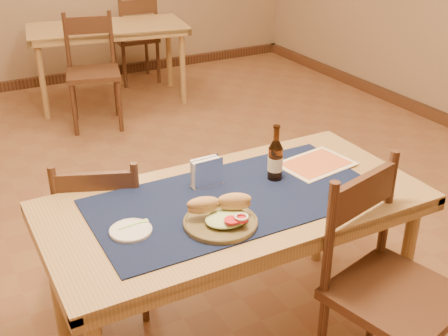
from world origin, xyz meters
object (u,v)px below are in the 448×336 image
beer_bottle (275,159)px  main_table (235,216)px  napkin_holder (207,173)px  chair_main_far (105,230)px  sandwich_plate (222,217)px  chair_main_near (387,286)px  back_table (108,34)px

beer_bottle → main_table: bearing=-164.0°
main_table → napkin_holder: size_ratio=11.00×
main_table → chair_main_far: size_ratio=1.84×
chair_main_far → sandwich_plate: size_ratio=3.01×
sandwich_plate → beer_bottle: beer_bottle is taller
main_table → beer_bottle: 0.31m
chair_main_far → chair_main_near: 1.31m
chair_main_near → napkin_holder: 0.87m
back_table → main_table: bearing=-99.0°
main_table → chair_main_far: chair_main_far is taller
chair_main_far → napkin_holder: (0.38, -0.33, 0.36)m
chair_main_near → sandwich_plate: chair_main_near is taller
beer_bottle → napkin_holder: 0.31m
main_table → beer_bottle: bearing=16.0°
main_table → back_table: 3.48m
sandwich_plate → napkin_holder: 0.32m
napkin_holder → main_table: bearing=-70.5°
napkin_holder → sandwich_plate: bearing=-106.5°
beer_bottle → napkin_holder: bearing=163.5°
sandwich_plate → napkin_holder: size_ratio=1.99×
main_table → sandwich_plate: size_ratio=5.54×
back_table → sandwich_plate: sandwich_plate is taller
sandwich_plate → chair_main_near: bearing=-34.1°
chair_main_far → beer_bottle: size_ratio=3.44×
napkin_holder → chair_main_far: bearing=139.4°
main_table → sandwich_plate: sandwich_plate is taller
chair_main_far → chair_main_near: size_ratio=0.89×
main_table → chair_main_far: bearing=132.2°
sandwich_plate → back_table: bearing=79.1°
back_table → chair_main_near: (-0.15, -3.96, -0.16)m
chair_main_far → napkin_holder: bearing=-40.6°
back_table → chair_main_near: chair_main_near is taller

